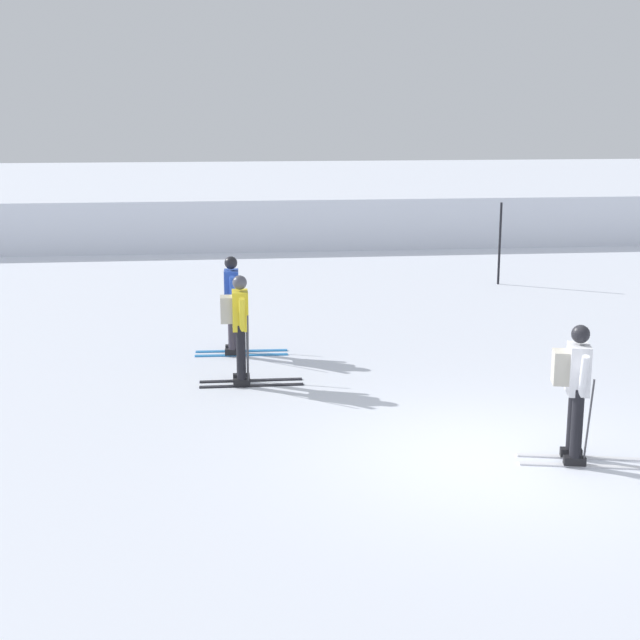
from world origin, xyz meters
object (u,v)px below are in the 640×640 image
Objects in this scene: skier_blue at (232,302)px; trail_marker_pole at (500,244)px; skier_yellow at (239,324)px; skier_white at (575,387)px.

trail_marker_pole reaches higher than skier_blue.
skier_yellow and skier_blue have the same top height.
skier_white is 1.00× the size of skier_blue.
skier_yellow is at bearing 136.39° from skier_white.
skier_yellow is 1.00× the size of skier_blue.
skier_yellow is 5.38m from skier_white.
trail_marker_pole is (6.41, 7.57, 0.02)m from skier_yellow.
skier_white is at bearing -54.43° from skier_blue.
trail_marker_pole reaches higher than skier_white.
trail_marker_pole is at bearing 49.75° from skier_yellow.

